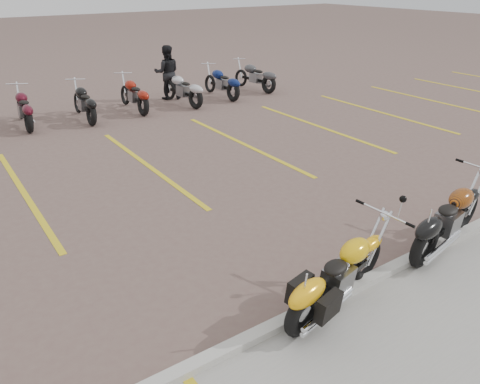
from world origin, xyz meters
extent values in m
plane|color=brown|center=(0.00, 0.00, 0.00)|extent=(100.00, 100.00, 0.00)
cube|color=#ADAAA3|center=(0.00, -2.00, 0.06)|extent=(60.00, 0.18, 0.12)
torus|color=black|center=(0.70, -1.87, 0.31)|extent=(0.64, 0.24, 0.64)
torus|color=black|center=(-0.78, -2.20, 0.31)|extent=(0.70, 0.31, 0.68)
cube|color=black|center=(-0.04, -2.04, 0.37)|extent=(1.27, 0.39, 0.10)
cube|color=slate|center=(-0.09, -2.05, 0.43)|extent=(0.47, 0.38, 0.33)
ellipsoid|color=#E6AE0C|center=(0.23, -1.98, 0.72)|extent=(0.62, 0.43, 0.29)
ellipsoid|color=black|center=(-0.21, -2.08, 0.69)|extent=(0.43, 0.33, 0.12)
torus|color=black|center=(3.25, -1.84, 0.33)|extent=(0.67, 0.23, 0.66)
torus|color=black|center=(1.69, -2.12, 0.33)|extent=(0.73, 0.30, 0.71)
cube|color=black|center=(2.47, -1.98, 0.39)|extent=(1.33, 0.36, 0.10)
cube|color=slate|center=(2.42, -1.99, 0.45)|extent=(0.48, 0.38, 0.35)
ellipsoid|color=black|center=(2.76, -1.93, 0.76)|extent=(0.64, 0.43, 0.31)
ellipsoid|color=black|center=(2.29, -2.01, 0.72)|extent=(0.44, 0.33, 0.12)
imported|color=black|center=(3.32, 9.54, 0.92)|extent=(1.09, 0.99, 1.84)
camera|label=1|loc=(-3.96, -5.50, 4.03)|focal=35.00mm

